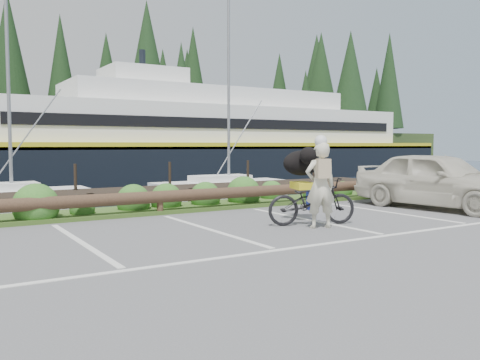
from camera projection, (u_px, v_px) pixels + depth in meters
name	position (u px, v px, depth m)	size (l,w,h in m)	color
ground	(264.00, 246.00, 8.72)	(72.00, 72.00, 0.00)	#545456
vegetation_strip	(150.00, 210.00, 13.22)	(34.00, 1.60, 0.10)	#3D5B21
log_rail	(160.00, 215.00, 12.63)	(32.00, 0.30, 0.60)	#443021
bicycle	(312.00, 201.00, 11.03)	(0.69, 1.98, 1.04)	black
cyclist	(320.00, 185.00, 10.56)	(0.65, 0.43, 1.79)	beige
dog	(302.00, 163.00, 11.59)	(1.00, 0.49, 0.58)	black
parked_car	(438.00, 180.00, 13.83)	(1.85, 4.60, 1.57)	beige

